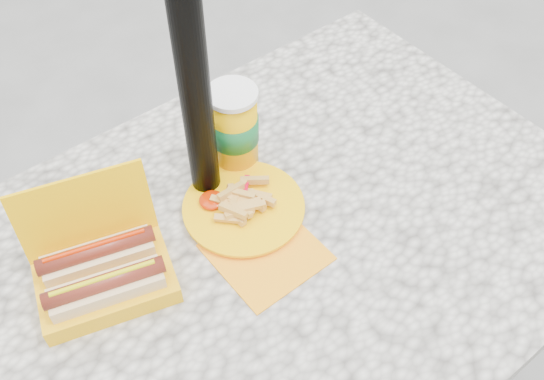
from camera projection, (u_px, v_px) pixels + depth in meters
picnic_table at (262, 279)px, 1.09m from camera, size 1.20×0.80×0.75m
umbrella_pole at (186, 19)px, 0.82m from camera, size 0.05×0.05×2.20m
hotdog_box at (103, 273)px, 0.93m from camera, size 0.24×0.21×0.17m
fries_plate at (244, 210)px, 1.04m from camera, size 0.21×0.28×0.04m
soda_cup at (234, 128)px, 1.07m from camera, size 0.09×0.09×0.17m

